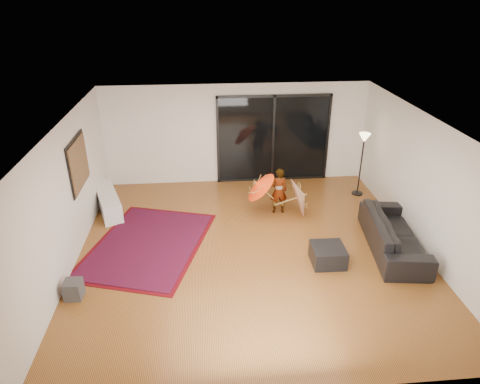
{
  "coord_description": "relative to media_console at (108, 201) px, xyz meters",
  "views": [
    {
      "loc": [
        -0.88,
        -7.43,
        4.97
      ],
      "look_at": [
        -0.17,
        0.48,
        1.1
      ],
      "focal_mm": 32.0,
      "sensor_mm": 36.0,
      "label": 1
    }
  ],
  "objects": [
    {
      "name": "media_console",
      "position": [
        0.0,
        0.0,
        0.0
      ],
      "size": [
        0.95,
        1.74,
        0.47
      ],
      "primitive_type": "cube",
      "rotation": [
        0.0,
        0.0,
        0.33
      ],
      "color": "white",
      "rests_on": "floor"
    },
    {
      "name": "painting",
      "position": [
        -0.21,
        -1.03,
        1.42
      ],
      "size": [
        0.04,
        1.28,
        1.08
      ],
      "color": "black",
      "rests_on": "wall_left"
    },
    {
      "name": "floor",
      "position": [
        3.25,
        -2.03,
        -0.23
      ],
      "size": [
        7.0,
        7.0,
        0.0
      ],
      "primitive_type": "plane",
      "color": "#9F5D2B",
      "rests_on": "ground"
    },
    {
      "name": "wall_right",
      "position": [
        6.75,
        -2.03,
        1.12
      ],
      "size": [
        0.0,
        7.0,
        7.0
      ],
      "primitive_type": "plane",
      "rotation": [
        1.57,
        0.0,
        -1.57
      ],
      "color": "silver",
      "rests_on": "floor"
    },
    {
      "name": "ceiling",
      "position": [
        3.25,
        -2.03,
        2.47
      ],
      "size": [
        7.0,
        7.0,
        0.0
      ],
      "primitive_type": "plane",
      "rotation": [
        3.14,
        0.0,
        0.0
      ],
      "color": "white",
      "rests_on": "wall_back"
    },
    {
      "name": "sofa",
      "position": [
        6.2,
        -2.25,
        0.11
      ],
      "size": [
        1.24,
        2.49,
        0.7
      ],
      "primitive_type": "imported",
      "rotation": [
        0.0,
        0.0,
        1.44
      ],
      "color": "black",
      "rests_on": "floor"
    },
    {
      "name": "wall_left",
      "position": [
        -0.25,
        -2.03,
        1.12
      ],
      "size": [
        0.0,
        7.0,
        7.0
      ],
      "primitive_type": "plane",
      "rotation": [
        1.57,
        0.0,
        1.57
      ],
      "color": "silver",
      "rests_on": "floor"
    },
    {
      "name": "floor_lamp",
      "position": [
        6.35,
        0.33,
        1.07
      ],
      "size": [
        0.28,
        0.28,
        1.66
      ],
      "color": "black",
      "rests_on": "floor"
    },
    {
      "name": "speaker",
      "position": [
        0.0,
        -3.26,
        -0.07
      ],
      "size": [
        0.31,
        0.31,
        0.34
      ],
      "primitive_type": "cube",
      "rotation": [
        0.0,
        0.0,
        -0.04
      ],
      "color": "#424244",
      "rests_on": "floor"
    },
    {
      "name": "child",
      "position": [
        4.1,
        -0.48,
        0.33
      ],
      "size": [
        0.42,
        0.28,
        1.14
      ],
      "primitive_type": "imported",
      "rotation": [
        0.0,
        0.0,
        3.17
      ],
      "color": "#999999",
      "rests_on": "floor"
    },
    {
      "name": "parasol_orange",
      "position": [
        3.55,
        -0.53,
        0.5
      ],
      "size": [
        0.7,
        0.82,
        0.87
      ],
      "rotation": [
        0.0,
        -0.78,
        0.0
      ],
      "color": "#FD3D0D",
      "rests_on": "child"
    },
    {
      "name": "wall_back",
      "position": [
        3.25,
        1.47,
        1.12
      ],
      "size": [
        7.0,
        0.0,
        7.0
      ],
      "primitive_type": "plane",
      "rotation": [
        1.57,
        0.0,
        0.0
      ],
      "color": "silver",
      "rests_on": "floor"
    },
    {
      "name": "parasol_white",
      "position": [
        4.7,
        -0.63,
        0.27
      ],
      "size": [
        0.53,
        0.95,
        0.96
      ],
      "rotation": [
        0.0,
        1.25,
        0.0
      ],
      "color": "silver",
      "rests_on": "floor"
    },
    {
      "name": "ottoman",
      "position": [
        4.72,
        -2.64,
        -0.05
      ],
      "size": [
        0.65,
        0.65,
        0.36
      ],
      "primitive_type": "cube",
      "rotation": [
        0.0,
        0.0,
        -0.02
      ],
      "color": "black",
      "rests_on": "floor"
    },
    {
      "name": "wall_front",
      "position": [
        3.25,
        -5.53,
        1.12
      ],
      "size": [
        7.0,
        0.0,
        7.0
      ],
      "primitive_type": "plane",
      "rotation": [
        -1.57,
        0.0,
        0.0
      ],
      "color": "silver",
      "rests_on": "floor"
    },
    {
      "name": "persian_rug",
      "position": [
        1.11,
        -1.67,
        -0.22
      ],
      "size": [
        2.97,
        3.55,
        0.02
      ],
      "rotation": [
        0.0,
        0.0,
        -0.29
      ],
      "color": "#53070E",
      "rests_on": "floor"
    },
    {
      "name": "sliding_door",
      "position": [
        4.25,
        1.44,
        0.97
      ],
      "size": [
        3.06,
        0.07,
        2.4
      ],
      "color": "black",
      "rests_on": "wall_back"
    }
  ]
}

